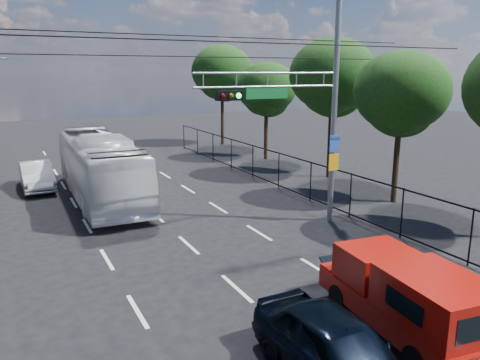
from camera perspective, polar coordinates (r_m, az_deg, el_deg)
ground at (r=11.34m, az=9.30°, el=-20.88°), size 120.00×120.00×0.00m
lane_markings at (r=23.11m, az=-11.59°, el=-3.00°), size 6.12×38.00×0.01m
signal_mast at (r=19.03m, az=8.59°, el=9.75°), size 6.43×0.39×9.50m
utility_wires at (r=17.32m, az=-7.92°, el=16.04°), size 22.00×5.04×0.74m
fence_right at (r=24.33m, az=7.00°, el=0.48°), size 0.06×34.03×2.00m
tree_right_b at (r=23.69m, az=19.02°, el=9.37°), size 4.50×4.50×7.31m
tree_right_c at (r=28.55m, az=11.21°, el=11.71°), size 5.10×5.10×8.29m
tree_right_d at (r=34.16m, az=3.25°, el=10.64°), size 4.32×4.32×7.02m
tree_right_e at (r=41.33m, az=-2.20°, el=12.58°), size 5.28×5.28×8.58m
red_pickup at (r=12.34m, az=19.61°, el=-13.11°), size 2.42×5.30×1.91m
navy_hatchback at (r=10.28m, az=11.86°, el=-19.82°), size 1.91×4.56×1.54m
white_bus at (r=24.54m, az=-16.72°, el=1.51°), size 2.90×11.63×3.23m
white_van at (r=27.91m, az=-23.55°, el=0.48°), size 1.65×4.50×1.47m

